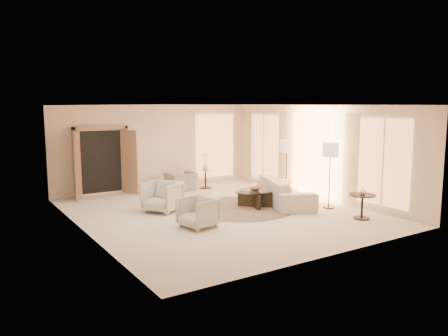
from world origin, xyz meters
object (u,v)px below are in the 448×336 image
armchair_left (162,195)px  bowl (255,189)px  accent_chair (181,178)px  side_vase (205,167)px  floor_lamp_near (287,149)px  armchair_right (198,211)px  end_table (362,202)px  side_table (206,177)px  end_vase (363,191)px  sofa (285,191)px  coffee_table (255,196)px  floor_lamp_far (330,153)px

armchair_left → bowl: size_ratio=2.74×
accent_chair → side_vase: 0.94m
bowl → side_vase: 3.18m
armchair_left → floor_lamp_near: floor_lamp_near is taller
armchair_right → end_table: 4.10m
accent_chair → floor_lamp_near: floor_lamp_near is taller
accent_chair → side_table: (0.87, -0.12, -0.03)m
end_vase → bowl: bearing=120.6°
sofa → end_vase: end_vase is taller
armchair_right → bowl: armchair_right is taller
end_vase → side_vase: bearing=102.1°
floor_lamp_near → end_vase: (-0.29, -3.19, -0.78)m
armchair_right → bowl: 2.53m
side_table → accent_chair: bearing=172.1°
sofa → accent_chair: (-1.56, 3.44, 0.03)m
armchair_left → side_table: size_ratio=1.42×
floor_lamp_near → sofa: bearing=-132.3°
armchair_left → end_vase: armchair_left is taller
bowl → coffee_table: bearing=-90.0°
bowl → end_vase: bearing=-59.4°
coffee_table → side_vase: 3.20m
accent_chair → coffee_table: size_ratio=0.60×
armchair_right → side_vase: 4.87m
armchair_left → floor_lamp_near: (4.15, -0.17, 1.04)m
armchair_left → end_table: (3.86, -3.36, -0.02)m
bowl → side_table: bearing=85.4°
sofa → floor_lamp_near: 1.63m
accent_chair → coffee_table: accent_chair is taller
accent_chair → side_vase: (0.87, -0.12, 0.33)m
sofa → end_table: size_ratio=3.90×
floor_lamp_near → floor_lamp_far: floor_lamp_far is taller
coffee_table → floor_lamp_near: 2.23m
armchair_left → armchair_right: size_ratio=1.15×
armchair_left → side_vase: 3.50m
side_vase → bowl: bearing=-94.6°
coffee_table → accent_chair: bearing=100.6°
sofa → accent_chair: 3.78m
accent_chair → side_table: bearing=171.5°
armchair_right → end_table: armchair_right is taller
sofa → floor_lamp_near: (0.80, 0.88, 1.11)m
floor_lamp_near → side_vase: size_ratio=7.39×
coffee_table → end_vase: end_vase is taller
end_table → bowl: size_ratio=2.03×
floor_lamp_far → floor_lamp_near: bearing=86.5°
coffee_table → bowl: 0.21m
armchair_right → side_vase: bearing=135.0°
armchair_left → armchair_right: armchair_left is taller
floor_lamp_near → floor_lamp_far: size_ratio=0.97×
armchair_left → accent_chair: bearing=110.2°
armchair_left → sofa: bearing=39.5°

